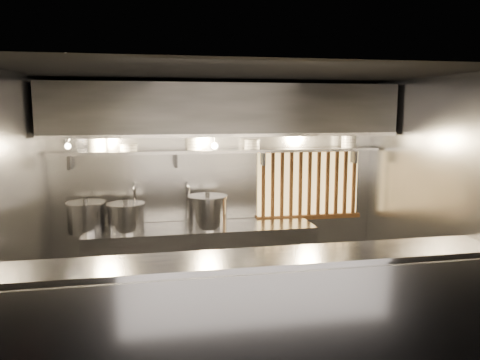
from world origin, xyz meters
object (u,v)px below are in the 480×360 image
object	(u,v)px
heat_lamp	(65,141)
stock_pot_right	(207,211)
pendant_bulb	(215,146)
stock_pot_left	(86,216)
stock_pot_mid	(126,217)

from	to	relation	value
heat_lamp	stock_pot_right	distance (m)	1.95
pendant_bulb	stock_pot_left	bearing A→B (deg)	-178.98
heat_lamp	stock_pot_mid	size ratio (longest dim) A/B	0.55
stock_pot_left	heat_lamp	bearing A→B (deg)	-114.79
stock_pot_right	stock_pot_left	bearing A→B (deg)	176.94
stock_pot_mid	stock_pot_left	bearing A→B (deg)	170.88
stock_pot_mid	stock_pot_right	distance (m)	1.04
heat_lamp	stock_pot_right	size ratio (longest dim) A/B	0.55
stock_pot_mid	pendant_bulb	bearing A→B (deg)	5.37
pendant_bulb	stock_pot_mid	size ratio (longest dim) A/B	0.30
stock_pot_mid	heat_lamp	bearing A→B (deg)	-159.45
stock_pot_left	stock_pot_mid	size ratio (longest dim) A/B	0.96
pendant_bulb	stock_pot_mid	xyz separation A→B (m)	(-1.16, -0.11, -0.88)
stock_pot_left	pendant_bulb	bearing A→B (deg)	1.02
stock_pot_right	pendant_bulb	bearing A→B (deg)	43.29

